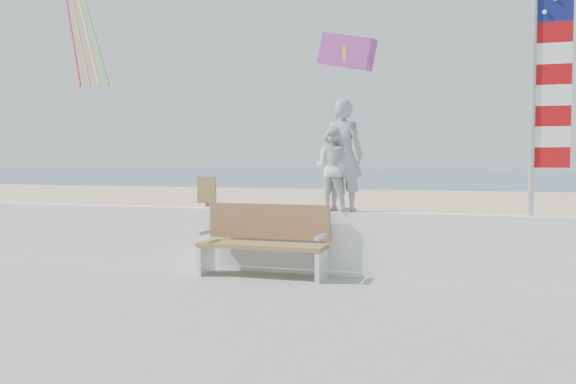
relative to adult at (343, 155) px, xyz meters
name	(u,v)px	position (x,y,z in m)	size (l,w,h in m)	color
ground	(226,315)	(-0.95, -2.00, -1.87)	(220.00, 220.00, 0.00)	#325165
sand	(363,229)	(-0.95, 7.00, -1.83)	(90.00, 40.00, 0.08)	#D3B78C
seawall	(279,240)	(-0.95, 0.00, -1.24)	(30.00, 0.35, 0.90)	white
adult	(343,155)	(0.00, 0.00, 0.00)	(0.58, 0.38, 1.58)	gray
child	(334,168)	(-0.12, 0.00, -0.18)	(0.60, 0.46, 1.23)	silver
bench	(264,240)	(-1.02, -0.45, -1.18)	(1.80, 0.57, 1.00)	olive
flag	(544,67)	(2.61, 0.00, 1.12)	(0.50, 0.08, 3.50)	silver
parafoil_kite	(348,52)	(-0.51, 2.81, 1.94)	(1.16, 0.55, 0.77)	#FE1C20
big_kite	(81,11)	(-8.76, 6.20, 4.08)	(3.52, 3.39, 4.53)	red
sign	(207,214)	(-2.29, 0.40, -0.93)	(0.32, 0.07, 1.46)	brown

